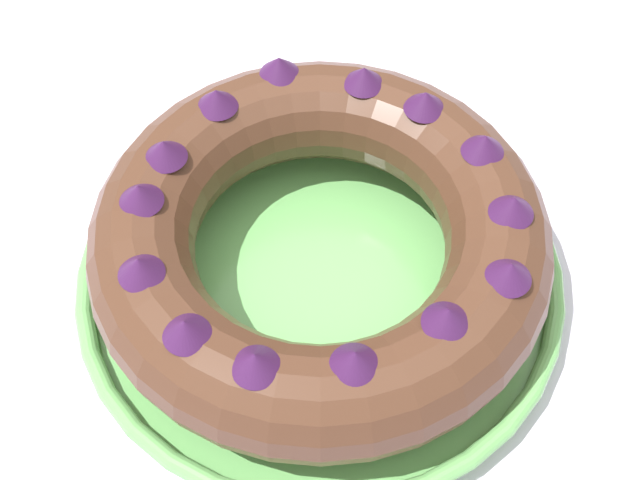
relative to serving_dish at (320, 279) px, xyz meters
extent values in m
cube|color=silver|center=(-0.01, -0.03, -0.03)|extent=(1.22, 1.21, 0.03)
cylinder|color=brown|center=(0.53, 0.51, -0.42)|extent=(0.06, 0.06, 0.75)
cylinder|color=#6BB760|center=(0.00, 0.00, -0.01)|extent=(0.32, 0.32, 0.01)
torus|color=#6BB760|center=(0.00, 0.00, 0.01)|extent=(0.33, 0.33, 0.01)
torus|color=#4C2D1E|center=(0.00, 0.00, 0.05)|extent=(0.30, 0.30, 0.07)
cone|color=#3D1947|center=(0.11, 0.03, 0.09)|extent=(0.03, 0.03, 0.01)
cone|color=#3D1947|center=(0.09, 0.07, 0.09)|extent=(0.03, 0.03, 0.01)
cone|color=#3D1947|center=(0.05, 0.10, 0.09)|extent=(0.04, 0.04, 0.01)
cone|color=#3D1947|center=(0.00, 0.12, 0.09)|extent=(0.04, 0.04, 0.01)
cone|color=#3D1947|center=(-0.05, 0.10, 0.09)|extent=(0.03, 0.03, 0.01)
cone|color=#3D1947|center=(-0.09, 0.06, 0.09)|extent=(0.04, 0.04, 0.01)
cone|color=#3D1947|center=(-0.11, 0.03, 0.09)|extent=(0.03, 0.03, 0.01)
cone|color=#3D1947|center=(-0.11, -0.03, 0.09)|extent=(0.04, 0.04, 0.01)
cone|color=#3D1947|center=(-0.09, -0.07, 0.09)|extent=(0.04, 0.04, 0.01)
cone|color=#3D1947|center=(-0.06, -0.10, 0.09)|extent=(0.04, 0.04, 0.01)
cone|color=#3D1947|center=(0.00, -0.11, 0.09)|extent=(0.04, 0.04, 0.01)
cone|color=#3D1947|center=(0.05, -0.09, 0.09)|extent=(0.04, 0.04, 0.01)
cone|color=#3D1947|center=(0.10, -0.07, 0.09)|extent=(0.04, 0.04, 0.01)
cone|color=#3D1947|center=(0.11, -0.02, 0.09)|extent=(0.03, 0.03, 0.01)
camera|label=1|loc=(-0.07, -0.32, 0.51)|focal=50.00mm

